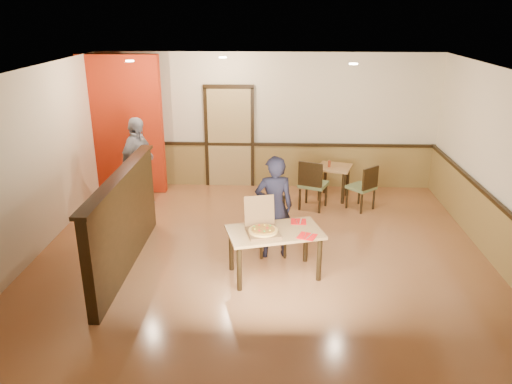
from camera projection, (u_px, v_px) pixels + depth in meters
floor at (262, 262)px, 7.57m from camera, size 7.00×7.00×0.00m
ceiling at (263, 74)px, 6.60m from camera, size 7.00×7.00×0.00m
wall_back at (268, 121)px, 10.37m from camera, size 7.00×0.00×7.00m
wall_left at (22, 171)px, 7.22m from camera, size 0.00×7.00×7.00m
wainscot_back at (267, 165)px, 10.67m from camera, size 7.00×0.04×0.90m
chair_rail_back at (267, 144)px, 10.49m from camera, size 7.00×0.06×0.06m
wainscot_right at (500, 239)px, 7.28m from camera, size 0.04×7.00×0.90m
chair_rail_right at (504, 209)px, 7.12m from camera, size 0.06×7.00×0.06m
back_door at (229, 138)px, 10.48m from camera, size 0.90×0.06×2.10m
booth_partition at (124, 220)px, 7.21m from camera, size 0.20×3.10×1.44m
red_accent_panel at (123, 125)px, 10.01m from camera, size 1.60×0.20×2.78m
spot_a at (130, 61)px, 8.38m from camera, size 0.14×0.14×0.02m
spot_b at (223, 57)px, 8.98m from camera, size 0.14×0.14×0.02m
spot_c at (353, 64)px, 7.96m from camera, size 0.14×0.14×0.02m
main_table at (275, 238)px, 7.00m from camera, size 1.45×1.07×0.70m
diner_chair at (272, 223)px, 7.74m from camera, size 0.48×0.48×0.89m
side_chair_left at (312, 183)px, 9.36m from camera, size 0.62×0.62×0.97m
side_chair_right at (364, 186)px, 9.36m from camera, size 0.61×0.61×0.87m
side_table at (334, 174)px, 9.93m from camera, size 0.78×0.78×0.67m
diner at (274, 207)px, 7.49m from camera, size 0.65×0.48×1.61m
passerby at (138, 164)px, 9.34m from camera, size 0.70×1.11×1.75m
pizza_box at (262, 228)px, 6.90m from camera, size 0.54×0.60×0.46m
pizza at (263, 231)px, 6.86m from camera, size 0.43×0.43×0.03m
napkin_near at (307, 236)px, 6.79m from camera, size 0.30×0.30×0.01m
napkin_far at (298, 222)px, 7.25m from camera, size 0.23×0.23×0.01m
condiment at (329, 164)px, 9.81m from camera, size 0.05×0.05×0.13m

